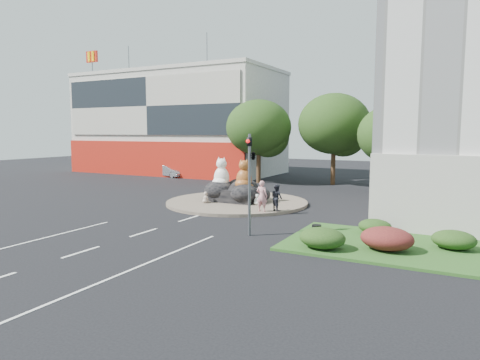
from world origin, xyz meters
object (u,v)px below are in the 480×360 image
object	(u,v)px
cat_tabby	(244,174)
kitten_white	(257,199)
cat_white	(222,172)
pedestrian_dark	(277,198)
kitten_calico	(206,197)
parked_car	(169,171)
litter_bin	(316,232)
pedestrian_pink	(262,196)

from	to	relation	value
cat_tabby	kitten_white	xyz separation A→B (m)	(1.38, -0.76, -1.58)
cat_white	cat_tabby	xyz separation A→B (m)	(1.76, 0.10, -0.04)
kitten_white	pedestrian_dark	world-z (taller)	pedestrian_dark
kitten_calico	parked_car	bearing A→B (deg)	162.04
kitten_white	pedestrian_dark	xyz separation A→B (m)	(2.04, -1.42, 0.45)
pedestrian_dark	litter_bin	size ratio (longest dim) A/B	2.51
cat_white	kitten_calico	world-z (taller)	cat_white
kitten_calico	kitten_white	size ratio (longest dim) A/B	1.07
kitten_white	pedestrian_dark	distance (m)	2.52
cat_white	kitten_white	world-z (taller)	cat_white
cat_tabby	kitten_calico	distance (m)	3.12
kitten_calico	pedestrian_pink	distance (m)	4.95
cat_tabby	parked_car	bearing A→B (deg)	131.38
kitten_white	kitten_calico	bearing A→B (deg)	-175.67
pedestrian_pink	parked_car	xyz separation A→B (m)	(-18.67, 15.24, -0.49)
pedestrian_pink	parked_car	world-z (taller)	pedestrian_pink
kitten_calico	litter_bin	size ratio (longest dim) A/B	1.22
cat_white	kitten_calico	xyz separation A→B (m)	(-0.34, -1.60, -1.60)
cat_white	kitten_white	bearing A→B (deg)	-14.00
cat_white	cat_tabby	size ratio (longest dim) A/B	1.04
cat_tabby	litter_bin	xyz separation A→B (m)	(7.69, -7.49, -1.71)
cat_tabby	litter_bin	world-z (taller)	cat_tabby
litter_bin	pedestrian_dark	bearing A→B (deg)	128.80
pedestrian_pink	pedestrian_dark	size ratio (longest dim) A/B	1.16
cat_tabby	pedestrian_dark	world-z (taller)	cat_tabby
kitten_white	litter_bin	bearing A→B (deg)	-57.67
cat_tabby	kitten_white	distance (m)	2.24
cat_white	litter_bin	xyz separation A→B (m)	(9.45, -7.38, -1.75)
parked_car	litter_bin	size ratio (longest dim) A/B	6.14
pedestrian_pink	parked_car	size ratio (longest dim) A/B	0.47
cat_tabby	pedestrian_pink	bearing A→B (deg)	-56.83
cat_white	kitten_white	size ratio (longest dim) A/B	2.92
cat_tabby	pedestrian_pink	xyz separation A→B (m)	(2.69, -2.80, -1.00)
kitten_calico	pedestrian_dark	size ratio (longest dim) A/B	0.49
kitten_white	pedestrian_pink	distance (m)	2.49
cat_white	pedestrian_pink	world-z (taller)	cat_white
pedestrian_dark	parked_car	distance (m)	24.29
cat_white	pedestrian_pink	xyz separation A→B (m)	(4.46, -2.70, -1.04)
cat_white	litter_bin	size ratio (longest dim) A/B	3.33
pedestrian_dark	litter_bin	distance (m)	6.84
cat_white	kitten_calico	bearing A→B (deg)	-104.05
kitten_calico	pedestrian_dark	bearing A→B (deg)	22.72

